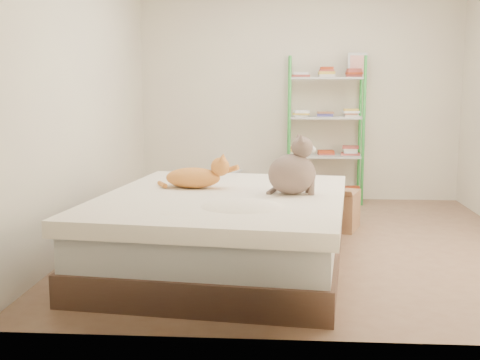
# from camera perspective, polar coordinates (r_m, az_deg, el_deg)

# --- Properties ---
(room) EXTENTS (3.81, 4.21, 2.61)m
(room) POSITION_cam_1_polar(r_m,az_deg,el_deg) (5.18, 6.34, 8.21)
(room) COLOR #896B52
(room) RESTS_ON ground
(bed) EXTENTS (2.00, 2.39, 0.56)m
(bed) POSITION_cam_1_polar(r_m,az_deg,el_deg) (4.54, -1.52, -4.80)
(bed) COLOR #52352A
(bed) RESTS_ON ground
(orange_cat) EXTENTS (0.51, 0.28, 0.21)m
(orange_cat) POSITION_cam_1_polar(r_m,az_deg,el_deg) (4.75, -4.48, 0.46)
(orange_cat) COLOR #D88645
(orange_cat) RESTS_ON bed
(grey_cat) EXTENTS (0.44, 0.39, 0.43)m
(grey_cat) POSITION_cam_1_polar(r_m,az_deg,el_deg) (4.46, 4.96, 1.40)
(grey_cat) COLOR #756055
(grey_cat) RESTS_ON bed
(shelf_unit) EXTENTS (0.91, 0.36, 1.74)m
(shelf_unit) POSITION_cam_1_polar(r_m,az_deg,el_deg) (7.10, 8.13, 4.49)
(shelf_unit) COLOR green
(shelf_unit) RESTS_ON ground
(cardboard_box) EXTENTS (0.63, 0.63, 0.43)m
(cardboard_box) POSITION_cam_1_polar(r_m,az_deg,el_deg) (5.85, 8.47, -2.75)
(cardboard_box) COLOR #AB7F52
(cardboard_box) RESTS_ON ground
(white_bin) EXTENTS (0.39, 0.36, 0.37)m
(white_bin) POSITION_cam_1_polar(r_m,az_deg,el_deg) (7.15, -1.38, -0.53)
(white_bin) COLOR silver
(white_bin) RESTS_ON ground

